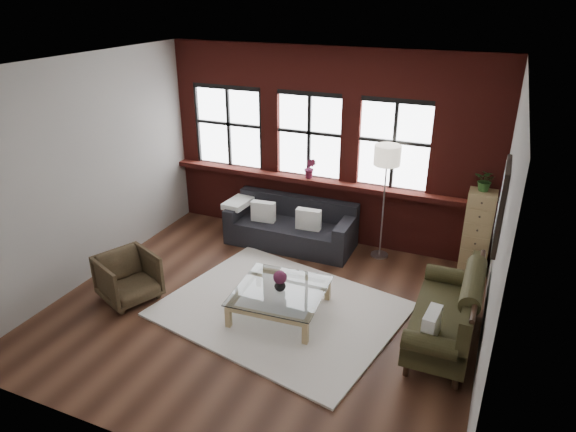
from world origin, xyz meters
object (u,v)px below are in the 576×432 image
at_px(vintage_settee, 444,309).
at_px(drawer_chest, 477,231).
at_px(armchair, 128,277).
at_px(floor_lamp, 384,199).
at_px(vase, 280,285).
at_px(coffee_table, 280,302).
at_px(dark_sofa, 291,224).

relative_size(vintage_settee, drawer_chest, 1.38).
bearing_deg(vintage_settee, armchair, -170.25).
bearing_deg(armchair, drawer_chest, -34.29).
distance_m(armchair, floor_lamp, 3.96).
height_order(armchair, vase, armchair).
height_order(vintage_settee, floor_lamp, floor_lamp).
bearing_deg(floor_lamp, vase, -111.22).
distance_m(armchair, coffee_table, 2.14).
xyz_separation_m(dark_sofa, drawer_chest, (2.90, 0.34, 0.26)).
relative_size(vintage_settee, armchair, 2.43).
height_order(armchair, floor_lamp, floor_lamp).
bearing_deg(coffee_table, vintage_settee, 6.66).
relative_size(vintage_settee, floor_lamp, 0.89).
relative_size(coffee_table, floor_lamp, 0.57).
bearing_deg(vintage_settee, floor_lamp, 122.89).
relative_size(vintage_settee, vase, 11.33).
bearing_deg(vintage_settee, coffee_table, -173.34).
xyz_separation_m(vintage_settee, vase, (-2.05, -0.24, -0.02)).
xyz_separation_m(coffee_table, floor_lamp, (0.83, 2.13, 0.82)).
xyz_separation_m(vase, drawer_chest, (2.24, 2.26, 0.20)).
bearing_deg(dark_sofa, floor_lamp, 7.57).
distance_m(dark_sofa, coffee_table, 2.05).
height_order(coffee_table, floor_lamp, floor_lamp).
relative_size(vintage_settee, coffee_table, 1.56).
bearing_deg(floor_lamp, dark_sofa, -172.43).
bearing_deg(coffee_table, floor_lamp, 68.78).
relative_size(coffee_table, vase, 7.27).
bearing_deg(floor_lamp, vintage_settee, -57.11).
bearing_deg(floor_lamp, drawer_chest, 5.57).
bearing_deg(armchair, coffee_table, -53.85).
bearing_deg(dark_sofa, coffee_table, -71.10).
xyz_separation_m(vintage_settee, floor_lamp, (-1.22, 1.89, 0.53)).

